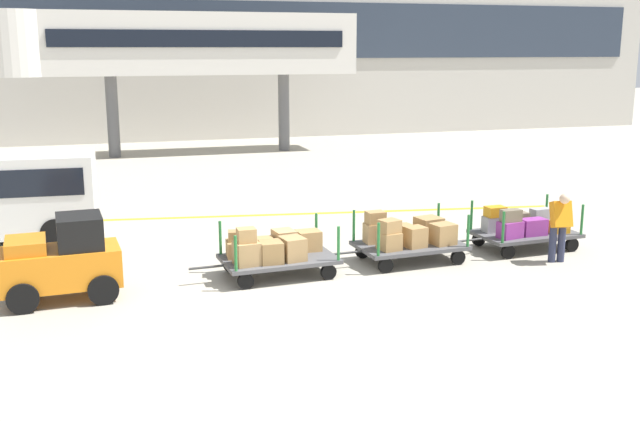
{
  "coord_description": "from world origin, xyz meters",
  "views": [
    {
      "loc": [
        -3.23,
        -12.66,
        4.59
      ],
      "look_at": [
        1.24,
        2.2,
        1.16
      ],
      "focal_mm": 41.61,
      "sensor_mm": 36.0,
      "label": 1
    }
  ],
  "objects_px": {
    "baggage_tug": "(63,261)",
    "baggage_cart_tail": "(522,228)",
    "baggage_cart_middle": "(409,237)",
    "baggage_handler": "(560,224)",
    "baggage_cart_lead": "(273,250)"
  },
  "relations": [
    {
      "from": "baggage_handler",
      "to": "baggage_tug",
      "type": "bearing_deg",
      "value": 176.96
    },
    {
      "from": "baggage_tug",
      "to": "baggage_cart_middle",
      "type": "distance_m",
      "value": 7.16
    },
    {
      "from": "baggage_cart_middle",
      "to": "baggage_handler",
      "type": "relative_size",
      "value": 1.95
    },
    {
      "from": "baggage_cart_middle",
      "to": "baggage_handler",
      "type": "distance_m",
      "value": 3.25
    },
    {
      "from": "baggage_cart_middle",
      "to": "baggage_cart_tail",
      "type": "bearing_deg",
      "value": 3.26
    },
    {
      "from": "baggage_cart_tail",
      "to": "baggage_cart_middle",
      "type": "bearing_deg",
      "value": -176.74
    },
    {
      "from": "baggage_handler",
      "to": "baggage_cart_middle",
      "type": "bearing_deg",
      "value": 161.17
    },
    {
      "from": "baggage_tug",
      "to": "baggage_cart_tail",
      "type": "relative_size",
      "value": 0.71
    },
    {
      "from": "baggage_cart_middle",
      "to": "baggage_cart_lead",
      "type": "bearing_deg",
      "value": -175.89
    },
    {
      "from": "baggage_cart_middle",
      "to": "baggage_cart_tail",
      "type": "xyz_separation_m",
      "value": [
        2.9,
        0.17,
        -0.03
      ]
    },
    {
      "from": "baggage_cart_tail",
      "to": "baggage_tug",
      "type": "bearing_deg",
      "value": -176.19
    },
    {
      "from": "baggage_cart_lead",
      "to": "baggage_cart_middle",
      "type": "height_order",
      "value": "baggage_cart_lead"
    },
    {
      "from": "baggage_tug",
      "to": "baggage_cart_middle",
      "type": "height_order",
      "value": "baggage_tug"
    },
    {
      "from": "baggage_cart_tail",
      "to": "baggage_handler",
      "type": "height_order",
      "value": "baggage_handler"
    },
    {
      "from": "baggage_tug",
      "to": "baggage_cart_middle",
      "type": "relative_size",
      "value": 0.71
    }
  ]
}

